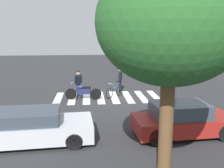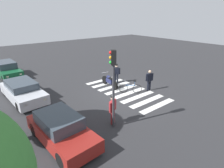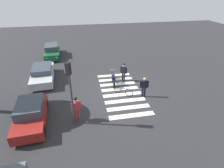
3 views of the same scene
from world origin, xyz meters
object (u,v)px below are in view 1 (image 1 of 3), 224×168
Objects in this scene: car_silver_sedan at (31,127)px; traffic_light_pole at (177,61)px; officer_on_foot at (78,81)px; pedestrian_bystander at (169,95)px; officer_by_motorcycle at (120,78)px; police_motorcycle at (83,92)px; leaning_bicycle at (115,91)px; car_maroon_wagon at (183,120)px.

traffic_light_pole reaches higher than car_silver_sedan.
traffic_light_pole reaches higher than officer_on_foot.
pedestrian_bystander is (-4.77, 4.26, 0.02)m from officer_on_foot.
officer_on_foot is 1.04× the size of officer_by_motorcycle.
police_motorcycle is at bearing 108.43° from officer_on_foot.
officer_on_foot is 0.37× the size of car_silver_sedan.
leaning_bicycle is 0.77× the size of officer_by_motorcycle.
car_maroon_wagon reaches higher than car_silver_sedan.
officer_by_motorcycle is 9.26m from car_silver_sedan.
pedestrian_bystander is 2.86m from car_maroon_wagon.
pedestrian_bystander is at bearing 123.38° from leaning_bicycle.
pedestrian_bystander is 0.38× the size of car_silver_sedan.
car_maroon_wagon is (-4.13, 6.08, 0.19)m from police_motorcycle.
pedestrian_bystander reaches higher than car_silver_sedan.
car_silver_sedan reaches higher than leaning_bicycle.
car_maroon_wagon is 6.01m from car_silver_sedan.
pedestrian_bystander reaches higher than police_motorcycle.
officer_by_motorcycle is at bearing -162.91° from officer_on_foot.
leaning_bicycle is at bearing 69.74° from officer_by_motorcycle.
car_maroon_wagon is (0.31, 2.83, -0.35)m from pedestrian_bystander.
traffic_light_pole is at bearing 111.77° from officer_by_motorcycle.
pedestrian_bystander reaches higher than officer_by_motorcycle.
pedestrian_bystander is at bearing -35.64° from traffic_light_pole.
officer_on_foot is 3.04m from officer_by_motorcycle.
police_motorcycle is 0.55× the size of traffic_light_pole.
police_motorcycle is at bearing -106.76° from car_silver_sedan.
police_motorcycle is 0.54× the size of car_maroon_wagon.
car_silver_sedan is at bearing 61.31° from officer_by_motorcycle.
traffic_light_pole is (-2.13, 5.34, 1.83)m from officer_by_motorcycle.
car_silver_sedan is (1.87, 6.22, 0.16)m from police_motorcycle.
pedestrian_bystander is (-1.87, 5.15, 0.07)m from officer_by_motorcycle.
car_silver_sedan is (3.89, 6.64, 0.25)m from leaning_bicycle.
leaning_bicycle is 0.74× the size of officer_on_foot.
car_silver_sedan is (6.01, 0.14, -0.03)m from car_maroon_wagon.
car_maroon_wagon is (-2.11, 6.50, 0.28)m from leaning_bicycle.
car_maroon_wagon is 1.02× the size of traffic_light_pole.
leaning_bicycle is 7.70m from car_silver_sedan.
police_motorcycle is 1.18m from officer_on_foot.
car_silver_sedan reaches higher than police_motorcycle.
police_motorcycle is at bearing -36.24° from pedestrian_bystander.
pedestrian_bystander is 1.79m from traffic_light_pole.
officer_by_motorcycle reaches higher than car_silver_sedan.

